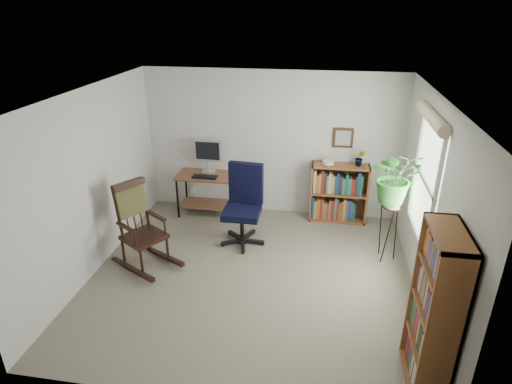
% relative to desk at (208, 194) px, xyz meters
% --- Properties ---
extents(floor, '(4.20, 4.00, 0.00)m').
position_rel_desk_xyz_m(floor, '(1.04, -1.70, -0.36)').
color(floor, gray).
rests_on(floor, ground).
extents(ceiling, '(4.20, 4.00, 0.00)m').
position_rel_desk_xyz_m(ceiling, '(1.04, -1.70, 2.04)').
color(ceiling, white).
rests_on(ceiling, ground).
extents(wall_back, '(4.20, 0.00, 2.40)m').
position_rel_desk_xyz_m(wall_back, '(1.04, 0.30, 0.84)').
color(wall_back, beige).
rests_on(wall_back, ground).
extents(wall_front, '(4.20, 0.00, 2.40)m').
position_rel_desk_xyz_m(wall_front, '(1.04, -3.70, 0.84)').
color(wall_front, beige).
rests_on(wall_front, ground).
extents(wall_left, '(0.00, 4.00, 2.40)m').
position_rel_desk_xyz_m(wall_left, '(-1.06, -1.70, 0.84)').
color(wall_left, beige).
rests_on(wall_left, ground).
extents(wall_right, '(0.00, 4.00, 2.40)m').
position_rel_desk_xyz_m(wall_right, '(3.14, -1.70, 0.84)').
color(wall_right, beige).
rests_on(wall_right, ground).
extents(window, '(0.12, 1.20, 1.50)m').
position_rel_desk_xyz_m(window, '(3.10, -1.40, 1.04)').
color(window, silver).
rests_on(window, wall_right).
extents(desk, '(0.99, 0.54, 0.71)m').
position_rel_desk_xyz_m(desk, '(0.00, 0.00, 0.00)').
color(desk, brown).
rests_on(desk, floor).
extents(monitor, '(0.46, 0.16, 0.56)m').
position_rel_desk_xyz_m(monitor, '(0.00, 0.14, 0.64)').
color(monitor, '#B7B7BC').
rests_on(monitor, desk).
extents(keyboard, '(0.40, 0.15, 0.02)m').
position_rel_desk_xyz_m(keyboard, '(0.00, -0.12, 0.37)').
color(keyboard, black).
rests_on(keyboard, desk).
extents(office_chair, '(0.72, 0.72, 1.22)m').
position_rel_desk_xyz_m(office_chair, '(0.76, -0.88, 0.26)').
color(office_chair, black).
rests_on(office_chair, floor).
extents(rocking_chair, '(1.22, 1.10, 1.21)m').
position_rel_desk_xyz_m(rocking_chair, '(-0.43, -1.67, 0.25)').
color(rocking_chair, black).
rests_on(rocking_chair, floor).
extents(low_bookshelf, '(0.92, 0.31, 0.97)m').
position_rel_desk_xyz_m(low_bookshelf, '(2.18, 0.12, 0.13)').
color(low_bookshelf, brown).
rests_on(low_bookshelf, floor).
extents(tall_bookshelf, '(0.30, 0.71, 1.62)m').
position_rel_desk_xyz_m(tall_bookshelf, '(2.96, -3.09, 0.46)').
color(tall_bookshelf, brown).
rests_on(tall_bookshelf, floor).
extents(plant_stand, '(0.30, 0.30, 0.95)m').
position_rel_desk_xyz_m(plant_stand, '(2.84, -0.97, 0.12)').
color(plant_stand, black).
rests_on(plant_stand, floor).
extents(spider_plant, '(1.69, 1.88, 1.46)m').
position_rel_desk_xyz_m(spider_plant, '(2.84, -0.97, 1.25)').
color(spider_plant, '#296E26').
rests_on(spider_plant, plant_stand).
extents(potted_plant_small, '(0.13, 0.24, 0.11)m').
position_rel_desk_xyz_m(potted_plant_small, '(2.46, 0.13, 0.67)').
color(potted_plant_small, '#296E26').
rests_on(potted_plant_small, low_bookshelf).
extents(framed_picture, '(0.32, 0.04, 0.32)m').
position_rel_desk_xyz_m(framed_picture, '(2.18, 0.27, 1.02)').
color(framed_picture, black).
rests_on(framed_picture, wall_back).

